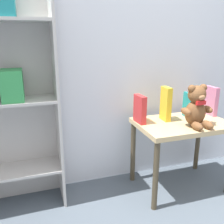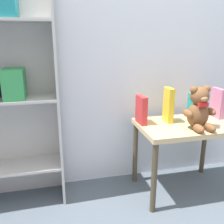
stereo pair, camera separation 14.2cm
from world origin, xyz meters
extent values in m
cube|color=silver|center=(0.00, 1.40, 1.25)|extent=(4.80, 0.06, 2.50)
cube|color=#BCB7B2|center=(-0.64, 1.21, 0.78)|extent=(0.02, 0.28, 1.57)
cube|color=#BCB7B2|center=(-1.00, 1.34, 0.78)|extent=(0.74, 0.02, 1.57)
cube|color=#BCB7B2|center=(-1.00, 1.21, 0.28)|extent=(0.70, 0.26, 0.02)
cube|color=#BCB7B2|center=(-1.00, 1.21, 0.78)|extent=(0.70, 0.26, 0.02)
cube|color=teal|center=(-0.92, 1.20, 1.37)|extent=(0.13, 0.20, 0.15)
cube|color=#33934C|center=(-0.92, 1.20, 0.89)|extent=(0.13, 0.20, 0.20)
cube|color=tan|center=(0.28, 1.06, 0.54)|extent=(0.70, 0.46, 0.04)
cylinder|color=#453A29|center=(-0.04, 0.86, 0.26)|extent=(0.04, 0.04, 0.52)
cylinder|color=#453A29|center=(-0.04, 1.26, 0.26)|extent=(0.04, 0.04, 0.52)
cylinder|color=#453A29|center=(0.60, 1.26, 0.26)|extent=(0.04, 0.04, 0.52)
ellipsoid|color=brown|center=(0.32, 0.98, 0.65)|extent=(0.16, 0.12, 0.19)
sphere|color=brown|center=(0.32, 0.98, 0.79)|extent=(0.13, 0.13, 0.13)
sphere|color=brown|center=(0.27, 0.98, 0.84)|extent=(0.05, 0.05, 0.05)
sphere|color=brown|center=(0.37, 0.98, 0.84)|extent=(0.05, 0.05, 0.05)
ellipsoid|color=#9B6842|center=(0.32, 0.92, 0.78)|extent=(0.05, 0.04, 0.04)
ellipsoid|color=brown|center=(0.23, 0.96, 0.68)|extent=(0.05, 0.10, 0.05)
ellipsoid|color=brown|center=(0.41, 0.96, 0.68)|extent=(0.05, 0.10, 0.05)
ellipsoid|color=brown|center=(0.27, 0.88, 0.59)|extent=(0.06, 0.11, 0.06)
ellipsoid|color=brown|center=(0.36, 0.88, 0.59)|extent=(0.06, 0.11, 0.06)
cube|color=red|center=(0.32, 0.92, 0.74)|extent=(0.07, 0.02, 0.03)
cube|color=red|center=(-0.04, 1.15, 0.67)|extent=(0.05, 0.14, 0.21)
cube|color=gold|center=(0.17, 1.15, 0.69)|extent=(0.05, 0.11, 0.26)
cube|color=teal|center=(0.39, 1.15, 0.66)|extent=(0.02, 0.14, 0.20)
cube|color=#D17093|center=(0.60, 1.15, 0.68)|extent=(0.04, 0.14, 0.24)
camera|label=1|loc=(-0.80, -0.49, 1.18)|focal=40.00mm
camera|label=2|loc=(-0.67, -0.53, 1.18)|focal=40.00mm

